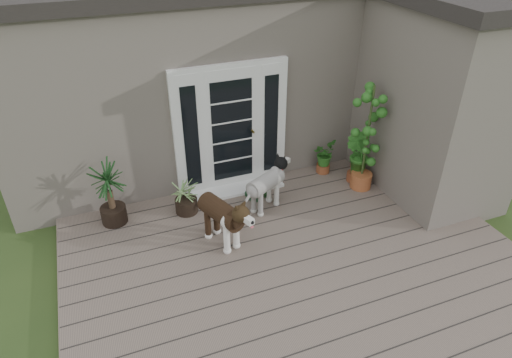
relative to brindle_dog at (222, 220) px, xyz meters
name	(u,v)px	position (x,y,z in m)	size (l,w,h in m)	color
deck	(298,265)	(0.85, -0.77, -0.46)	(6.20, 4.60, 0.12)	#6B5B4C
house_main	(207,68)	(0.85, 3.48, 1.03)	(7.40, 4.00, 3.10)	#665E54
house_wing	(436,106)	(3.75, 0.33, 1.03)	(1.60, 2.40, 3.10)	#665E54
door_unit	(231,128)	(0.65, 1.43, 0.67)	(1.90, 0.14, 2.15)	white
door_step	(237,189)	(0.65, 1.23, -0.38)	(1.60, 0.40, 0.05)	white
brindle_dog	(222,220)	(0.00, 0.00, 0.00)	(0.41, 0.96, 0.80)	#362213
white_dog	(265,190)	(0.90, 0.56, -0.04)	(0.37, 0.86, 0.72)	beige
spider_plant	(185,195)	(-0.30, 0.93, -0.09)	(0.59, 0.59, 0.63)	#92BA72
yucca	(110,193)	(-1.40, 1.08, 0.13)	(0.73, 0.73, 1.06)	black
herb_a	(324,159)	(2.31, 1.23, -0.14)	(0.41, 0.41, 0.52)	#1D651C
herb_b	(356,164)	(2.68, 0.77, -0.07)	(0.45, 0.45, 0.67)	#175018
herb_c	(360,154)	(3.00, 1.13, -0.13)	(0.35, 0.35, 0.55)	#1B5E20
sapling	(367,138)	(2.67, 0.55, 0.55)	(0.56, 0.56, 1.90)	#1A5B1A
clog_left	(252,196)	(0.79, 0.89, -0.35)	(0.15, 0.31, 0.09)	#16371E
clog_right	(266,192)	(1.06, 0.94, -0.36)	(0.13, 0.27, 0.08)	#143314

